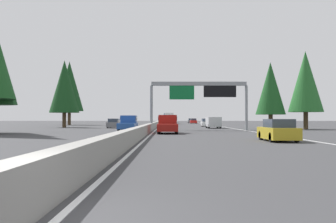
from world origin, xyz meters
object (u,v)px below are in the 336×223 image
object	(u,v)px
sign_gantry_overhead	(200,92)
sedan_mid_center	(191,121)
conifer_left_mid	(64,87)
oncoming_far	(114,124)
conifer_right_near	(270,88)
bus_far_right	(168,118)
sedan_far_left	(193,121)
minivan_distant_b	(213,122)
pickup_near_center	(168,124)
box_truck_mid_right	(169,118)
sedan_mid_left	(278,131)
sedan_near_right	(206,123)
oncoming_near	(128,123)
conifer_right_mid	(306,82)
conifer_left_far	(69,86)

from	to	relation	value
sign_gantry_overhead	sedan_mid_center	size ratio (longest dim) A/B	2.88
conifer_left_mid	oncoming_far	bearing A→B (deg)	-109.94
sedan_mid_center	conifer_right_near	size ratio (longest dim) A/B	0.47
bus_far_right	conifer_left_mid	world-z (taller)	conifer_left_mid
sedan_far_left	minivan_distant_b	bearing A→B (deg)	179.58
minivan_distant_b	sedan_far_left	bearing A→B (deg)	-0.42
pickup_near_center	oncoming_far	distance (m)	23.24
box_truck_mid_right	oncoming_far	bearing A→B (deg)	169.13
sedan_far_left	conifer_left_mid	world-z (taller)	conifer_left_mid
sign_gantry_overhead	conifer_left_mid	world-z (taller)	conifer_left_mid
minivan_distant_b	conifer_right_near	size ratio (longest dim) A/B	0.54
sedan_mid_left	sedan_near_right	xyz separation A→B (m)	(46.34, 0.28, 0.00)
pickup_near_center	bus_far_right	bearing A→B (deg)	0.08
sign_gantry_overhead	sedan_near_right	world-z (taller)	sign_gantry_overhead
sign_gantry_overhead	conifer_right_near	size ratio (longest dim) A/B	1.37
oncoming_near	sedan_mid_left	bearing A→B (deg)	30.00
conifer_right_near	conifer_right_mid	distance (m)	5.02
conifer_left_mid	sedan_mid_left	bearing A→B (deg)	-147.30
sedan_mid_left	conifer_left_far	world-z (taller)	conifer_left_far
sedan_mid_left	box_truck_mid_right	size ratio (longest dim) A/B	0.52
conifer_right_mid	conifer_left_far	distance (m)	53.98
sedan_mid_center	oncoming_near	world-z (taller)	oncoming_near
sedan_near_right	conifer_right_near	xyz separation A→B (m)	(-18.74, -7.05, 4.95)
conifer_right_near	conifer_left_mid	world-z (taller)	conifer_left_mid
sedan_mid_left	oncoming_far	world-z (taller)	same
sign_gantry_overhead	bus_far_right	distance (m)	79.55
sign_gantry_overhead	box_truck_mid_right	world-z (taller)	sign_gantry_overhead
minivan_distant_b	sedan_far_left	xyz separation A→B (m)	(53.57, -0.39, -0.27)
bus_far_right	oncoming_far	world-z (taller)	bus_far_right
bus_far_right	conifer_right_near	size ratio (longest dim) A/B	1.24
oncoming_far	conifer_right_mid	world-z (taller)	conifer_right_mid
bus_far_right	box_truck_mid_right	bearing A→B (deg)	-179.17
conifer_right_mid	sedan_far_left	bearing A→B (deg)	11.17
pickup_near_center	oncoming_far	bearing A→B (deg)	21.41
minivan_distant_b	box_truck_mid_right	world-z (taller)	box_truck_mid_right
sedan_near_right	conifer_right_mid	world-z (taller)	conifer_right_mid
minivan_distant_b	conifer_right_mid	distance (m)	14.58
pickup_near_center	sedan_mid_center	size ratio (longest dim) A/B	1.27
conifer_right_near	bus_far_right	bearing A→B (deg)	10.64
sedan_mid_center	box_truck_mid_right	size ratio (longest dim) A/B	0.52
box_truck_mid_right	conifer_left_mid	world-z (taller)	conifer_left_mid
pickup_near_center	sedan_near_right	world-z (taller)	pickup_near_center
bus_far_right	pickup_near_center	bearing A→B (deg)	-179.92
conifer_right_near	minivan_distant_b	bearing A→B (deg)	49.99
sedan_mid_center	oncoming_near	size ratio (longest dim) A/B	0.79
minivan_distant_b	conifer_left_mid	xyz separation A→B (m)	(4.60, 24.12, 5.82)
conifer_right_near	conifer_right_mid	size ratio (longest dim) A/B	0.85
sedan_far_left	oncoming_far	distance (m)	54.47
conifer_left_far	sign_gantry_overhead	bearing A→B (deg)	-144.83
pickup_near_center	sedan_mid_center	world-z (taller)	pickup_near_center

